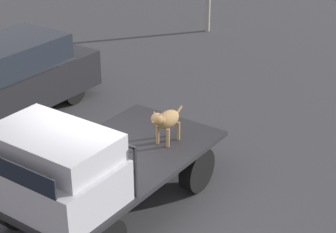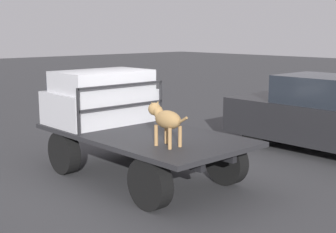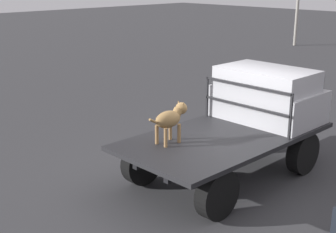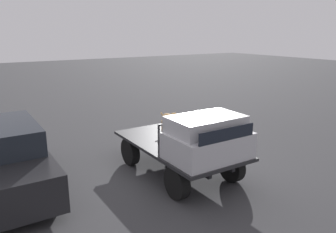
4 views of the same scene
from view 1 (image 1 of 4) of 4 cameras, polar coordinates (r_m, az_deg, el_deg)
name	(u,v)px [view 1 (image 1 of 4)]	position (r m, az deg, el deg)	size (l,w,h in m)	color
ground_plane	(113,206)	(9.63, -5.59, -9.00)	(80.00, 80.00, 0.00)	#38383A
flatbed_truck	(112,174)	(9.28, -5.76, -5.81)	(4.01, 2.08, 0.87)	black
truck_cab	(51,168)	(8.14, -11.75, -5.18)	(1.32, 1.96, 1.04)	#B7B7BC
truck_headboard	(85,145)	(8.54, -8.43, -2.91)	(0.04, 1.96, 0.82)	#232326
dog	(166,120)	(9.46, -0.24, -0.39)	(0.89, 0.29, 0.70)	#9E7547
parked_sedan	(4,81)	(12.79, -16.28, 3.50)	(4.50, 1.72, 1.70)	black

